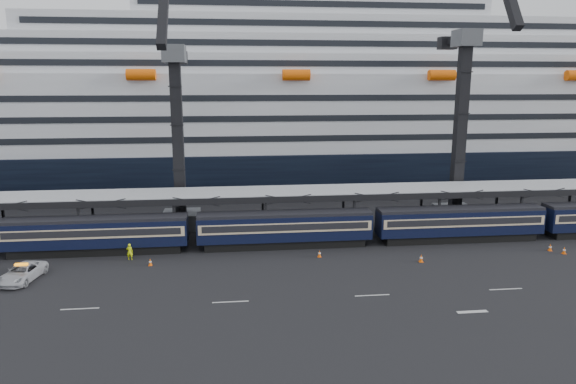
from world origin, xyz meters
The scene contains 14 objects.
ground centered at (0.00, 0.00, 0.00)m, with size 260.00×260.00×0.00m, color black.
lane_markings centered at (8.15, -5.23, 0.01)m, with size 111.00×4.27×0.02m.
train centered at (-4.65, 10.00, 2.20)m, with size 133.05×3.00×4.05m.
canopy centered at (0.00, 14.00, 5.25)m, with size 130.00×6.25×5.53m.
cruise_ship centered at (-1.08, 45.99, 12.34)m, with size 214.09×28.84×34.00m.
crane_dark_near centered at (-20.00, 18.59, 11.93)m, with size 4.50×17.75×35.08m.
crane_dark_mid centered at (15.00, 17.59, 13.36)m, with size 4.50×18.24×39.64m.
pickup_truck centered at (-32.87, 2.80, 0.75)m, with size 2.47×5.37×1.49m, color #B3B4BB.
worker centered at (-24.18, 7.50, 0.86)m, with size 0.63×0.41×1.72m, color #DBF40C.
traffic_cone_b centered at (-21.87, 5.55, 0.36)m, with size 0.36×0.36×0.72m.
traffic_cone_c centered at (-4.80, 6.20, 0.37)m, with size 0.37×0.37×0.75m.
traffic_cone_d centered at (5.14, 3.57, 0.41)m, with size 0.42×0.42×0.83m.
traffic_cone_e centered at (20.24, 5.45, 0.39)m, with size 0.39×0.39×0.79m.
traffic_cone_f centered at (21.11, 4.34, 0.39)m, with size 0.39×0.39×0.78m.
Camera 1 is at (-13.66, -43.77, 17.74)m, focal length 32.00 mm.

